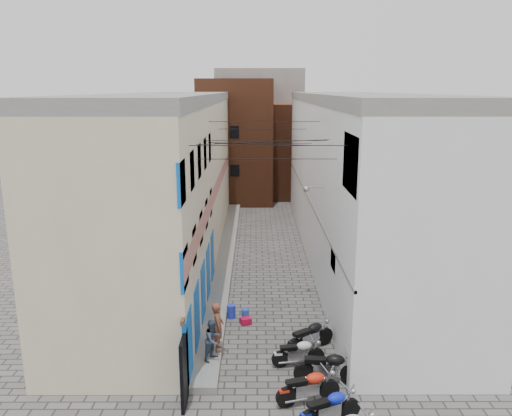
{
  "coord_description": "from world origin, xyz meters",
  "views": [
    {
      "loc": [
        -0.42,
        -13.67,
        9.24
      ],
      "look_at": [
        -0.36,
        12.36,
        3.0
      ],
      "focal_mm": 35.0,
      "sensor_mm": 36.0,
      "label": 1
    }
  ],
  "objects_px": {
    "motorcycle_g": "(310,335)",
    "water_jug_near": "(245,315)",
    "person_b": "(213,340)",
    "red_crate": "(246,321)",
    "person_a": "(218,326)",
    "water_jug_far": "(231,311)",
    "motorcycle_c": "(330,406)",
    "motorcycle_f": "(298,351)",
    "motorcycle_d": "(308,385)",
    "motorcycle_e": "(328,366)"
  },
  "relations": [
    {
      "from": "person_b",
      "to": "water_jug_near",
      "type": "height_order",
      "value": "person_b"
    },
    {
      "from": "water_jug_near",
      "to": "water_jug_far",
      "type": "height_order",
      "value": "water_jug_far"
    },
    {
      "from": "motorcycle_c",
      "to": "motorcycle_d",
      "type": "bearing_deg",
      "value": -177.13
    },
    {
      "from": "motorcycle_c",
      "to": "water_jug_far",
      "type": "height_order",
      "value": "motorcycle_c"
    },
    {
      "from": "person_b",
      "to": "water_jug_near",
      "type": "bearing_deg",
      "value": 17.25
    },
    {
      "from": "motorcycle_e",
      "to": "motorcycle_g",
      "type": "relative_size",
      "value": 1.03
    },
    {
      "from": "person_b",
      "to": "motorcycle_c",
      "type": "bearing_deg",
      "value": -97.53
    },
    {
      "from": "motorcycle_e",
      "to": "motorcycle_d",
      "type": "bearing_deg",
      "value": -30.45
    },
    {
      "from": "motorcycle_e",
      "to": "water_jug_far",
      "type": "height_order",
      "value": "motorcycle_e"
    },
    {
      "from": "motorcycle_e",
      "to": "red_crate",
      "type": "bearing_deg",
      "value": -142.02
    },
    {
      "from": "motorcycle_f",
      "to": "red_crate",
      "type": "distance_m",
      "value": 3.63
    },
    {
      "from": "motorcycle_e",
      "to": "red_crate",
      "type": "relative_size",
      "value": 5.1
    },
    {
      "from": "person_a",
      "to": "water_jug_far",
      "type": "distance_m",
      "value": 3.19
    },
    {
      "from": "motorcycle_c",
      "to": "water_jug_near",
      "type": "bearing_deg",
      "value": 177.56
    },
    {
      "from": "motorcycle_d",
      "to": "person_b",
      "type": "distance_m",
      "value": 3.69
    },
    {
      "from": "motorcycle_e",
      "to": "water_jug_near",
      "type": "distance_m",
      "value": 5.27
    },
    {
      "from": "motorcycle_c",
      "to": "motorcycle_f",
      "type": "distance_m",
      "value": 3.16
    },
    {
      "from": "motorcycle_e",
      "to": "red_crate",
      "type": "xyz_separation_m",
      "value": [
        -2.69,
        4.18,
        -0.5
      ]
    },
    {
      "from": "red_crate",
      "to": "motorcycle_g",
      "type": "bearing_deg",
      "value": -41.37
    },
    {
      "from": "motorcycle_f",
      "to": "water_jug_far",
      "type": "distance_m",
      "value": 4.43
    },
    {
      "from": "motorcycle_c",
      "to": "motorcycle_e",
      "type": "height_order",
      "value": "motorcycle_e"
    },
    {
      "from": "motorcycle_g",
      "to": "person_a",
      "type": "height_order",
      "value": "person_a"
    },
    {
      "from": "motorcycle_g",
      "to": "water_jug_near",
      "type": "bearing_deg",
      "value": -169.29
    },
    {
      "from": "motorcycle_d",
      "to": "water_jug_far",
      "type": "height_order",
      "value": "motorcycle_d"
    },
    {
      "from": "water_jug_far",
      "to": "person_b",
      "type": "bearing_deg",
      "value": -96.88
    },
    {
      "from": "motorcycle_d",
      "to": "red_crate",
      "type": "distance_m",
      "value": 5.57
    },
    {
      "from": "person_a",
      "to": "water_jug_far",
      "type": "relative_size",
      "value": 3.21
    },
    {
      "from": "person_a",
      "to": "water_jug_far",
      "type": "bearing_deg",
      "value": -11.6
    },
    {
      "from": "motorcycle_c",
      "to": "red_crate",
      "type": "xyz_separation_m",
      "value": [
        -2.46,
        6.2,
        -0.45
      ]
    },
    {
      "from": "motorcycle_c",
      "to": "motorcycle_f",
      "type": "height_order",
      "value": "motorcycle_c"
    },
    {
      "from": "motorcycle_g",
      "to": "person_b",
      "type": "bearing_deg",
      "value": -107.57
    },
    {
      "from": "person_a",
      "to": "water_jug_near",
      "type": "xyz_separation_m",
      "value": [
        0.9,
        2.79,
        -0.9
      ]
    },
    {
      "from": "person_a",
      "to": "person_b",
      "type": "xyz_separation_m",
      "value": [
        -0.12,
        -0.62,
        -0.17
      ]
    },
    {
      "from": "motorcycle_g",
      "to": "red_crate",
      "type": "height_order",
      "value": "motorcycle_g"
    },
    {
      "from": "motorcycle_d",
      "to": "person_b",
      "type": "bearing_deg",
      "value": -140.95
    },
    {
      "from": "motorcycle_c",
      "to": "motorcycle_e",
      "type": "bearing_deg",
      "value": 150.2
    },
    {
      "from": "motorcycle_c",
      "to": "water_jug_far",
      "type": "distance_m",
      "value": 7.45
    },
    {
      "from": "motorcycle_e",
      "to": "water_jug_far",
      "type": "relative_size",
      "value": 3.91
    },
    {
      "from": "motorcycle_e",
      "to": "motorcycle_c",
      "type": "bearing_deg",
      "value": -1.25
    },
    {
      "from": "person_a",
      "to": "motorcycle_c",
      "type": "bearing_deg",
      "value": -143.2
    },
    {
      "from": "motorcycle_g",
      "to": "water_jug_near",
      "type": "distance_m",
      "value": 3.4
    },
    {
      "from": "motorcycle_g",
      "to": "motorcycle_f",
      "type": "bearing_deg",
      "value": -60.69
    },
    {
      "from": "motorcycle_c",
      "to": "water_jug_far",
      "type": "xyz_separation_m",
      "value": [
        -3.07,
        6.78,
        -0.3
      ]
    },
    {
      "from": "motorcycle_c",
      "to": "motorcycle_f",
      "type": "relative_size",
      "value": 1.08
    },
    {
      "from": "motorcycle_c",
      "to": "water_jug_near",
      "type": "distance_m",
      "value": 6.99
    },
    {
      "from": "water_jug_near",
      "to": "red_crate",
      "type": "xyz_separation_m",
      "value": [
        0.03,
        -0.32,
        -0.11
      ]
    },
    {
      "from": "motorcycle_f",
      "to": "red_crate",
      "type": "height_order",
      "value": "motorcycle_f"
    },
    {
      "from": "water_jug_far",
      "to": "red_crate",
      "type": "distance_m",
      "value": 0.85
    },
    {
      "from": "person_b",
      "to": "red_crate",
      "type": "relative_size",
      "value": 3.37
    },
    {
      "from": "motorcycle_e",
      "to": "person_a",
      "type": "xyz_separation_m",
      "value": [
        -3.62,
        1.7,
        0.51
      ]
    }
  ]
}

